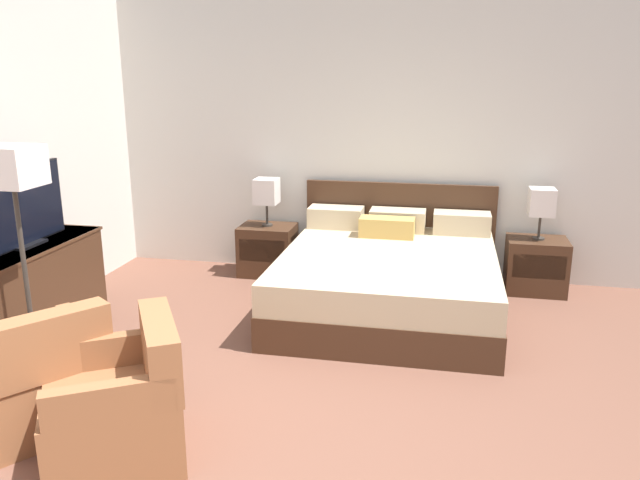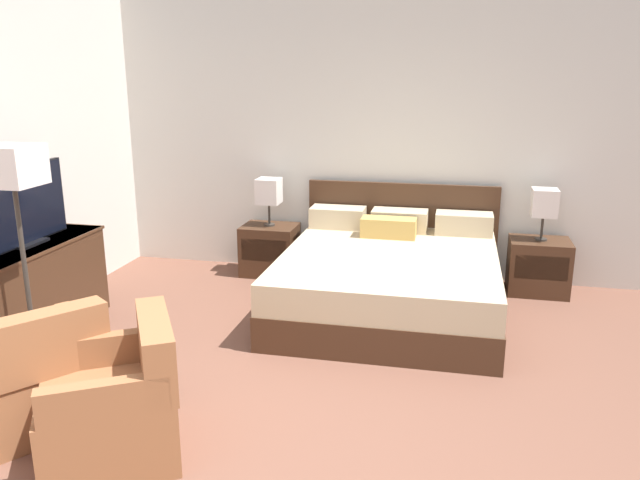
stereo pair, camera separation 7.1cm
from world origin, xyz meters
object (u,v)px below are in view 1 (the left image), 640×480
(table_lamp_right, at_px, (542,203))
(floor_lamp, at_px, (14,187))
(table_lamp_left, at_px, (266,192))
(armchair_by_window, at_px, (39,380))
(nightstand_right, at_px, (536,265))
(tv, at_px, (21,208))
(bed, at_px, (389,278))
(dresser, at_px, (30,291))
(armchair_companion, at_px, (120,407))
(nightstand_left, at_px, (268,250))

(table_lamp_right, distance_m, floor_lamp, 4.35)
(table_lamp_left, distance_m, table_lamp_right, 2.62)
(armchair_by_window, bearing_deg, nightstand_right, 43.80)
(table_lamp_right, distance_m, tv, 4.40)
(table_lamp_left, xyz_separation_m, armchair_by_window, (-0.51, -3.01, -0.57))
(bed, relative_size, dresser, 1.49)
(table_lamp_left, relative_size, floor_lamp, 0.30)
(bed, distance_m, floor_lamp, 3.01)
(table_lamp_right, bearing_deg, bed, -150.42)
(table_lamp_right, distance_m, dresser, 4.43)
(nightstand_right, xyz_separation_m, dresser, (-3.98, -1.89, 0.13))
(armchair_by_window, height_order, armchair_companion, same)
(nightstand_left, xyz_separation_m, armchair_companion, (0.11, -3.19, 0.03))
(tv, bearing_deg, nightstand_right, 25.23)
(tv, xyz_separation_m, armchair_companion, (1.46, -1.32, -0.75))
(nightstand_right, height_order, tv, tv)
(dresser, bearing_deg, table_lamp_right, 25.46)
(nightstand_left, relative_size, dresser, 0.39)
(tv, bearing_deg, dresser, -97.60)
(bed, xyz_separation_m, dresser, (-2.67, -1.15, 0.09))
(table_lamp_right, xyz_separation_m, armchair_companion, (-2.52, -3.19, -0.57))
(bed, distance_m, table_lamp_left, 1.61)
(dresser, xyz_separation_m, floor_lamp, (0.45, -0.60, 0.94))
(nightstand_left, bearing_deg, floor_lamp, -109.97)
(nightstand_right, bearing_deg, bed, -150.47)
(nightstand_right, bearing_deg, tv, -154.77)
(table_lamp_right, height_order, armchair_by_window, table_lamp_right)
(bed, height_order, dresser, bed)
(armchair_companion, bearing_deg, dresser, 138.51)
(bed, xyz_separation_m, tv, (-2.67, -1.13, 0.74))
(armchair_companion, xyz_separation_m, floor_lamp, (-1.02, 0.69, 1.04))
(tv, relative_size, floor_lamp, 0.60)
(nightstand_left, xyz_separation_m, table_lamp_left, (0.00, 0.00, 0.60))
(table_lamp_left, height_order, dresser, table_lamp_left)
(armchair_companion, bearing_deg, nightstand_right, 51.74)
(dresser, height_order, armchair_companion, armchair_companion)
(table_lamp_right, distance_m, armchair_companion, 4.10)
(tv, height_order, armchair_by_window, tv)
(dresser, bearing_deg, armchair_companion, -41.49)
(nightstand_right, height_order, table_lamp_left, table_lamp_left)
(nightstand_right, relative_size, armchair_by_window, 0.57)
(bed, distance_m, tv, 2.99)
(bed, distance_m, nightstand_right, 1.51)
(table_lamp_left, height_order, tv, tv)
(tv, height_order, armchair_companion, tv)
(table_lamp_right, xyz_separation_m, tv, (-3.98, -1.88, 0.18))
(tv, xyz_separation_m, armchair_by_window, (0.85, -1.13, -0.75))
(nightstand_left, relative_size, table_lamp_left, 1.14)
(nightstand_right, height_order, table_lamp_right, table_lamp_right)
(bed, relative_size, armchair_companion, 2.21)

